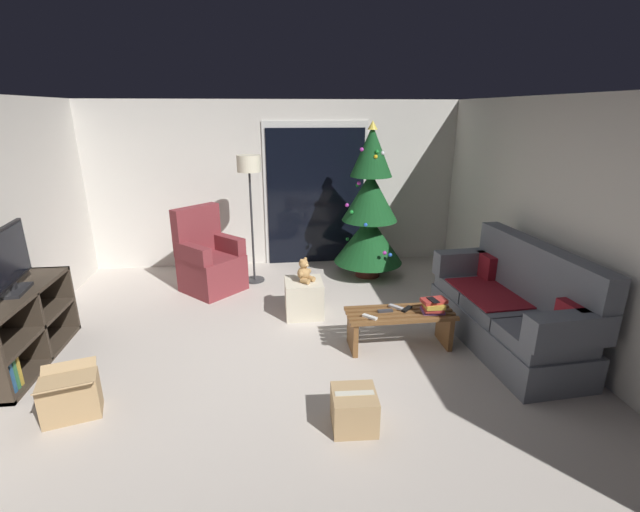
{
  "coord_description": "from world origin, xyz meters",
  "views": [
    {
      "loc": [
        -0.13,
        -3.76,
        2.35
      ],
      "look_at": [
        0.4,
        0.7,
        0.85
      ],
      "focal_mm": 24.64,
      "sensor_mm": 36.0,
      "label": 1
    }
  ],
  "objects_px": {
    "book_stack": "(433,306)",
    "media_shelf": "(17,333)",
    "remote_white": "(370,317)",
    "floor_lamp": "(249,176)",
    "television": "(8,260)",
    "ottoman": "(304,298)",
    "teddy_bear_honey": "(304,272)",
    "cell_phone": "(433,300)",
    "cardboard_box_taped_mid_floor": "(354,409)",
    "cardboard_box_open_near_shelf": "(71,397)",
    "remote_graphite": "(385,311)",
    "coffee_table": "(400,323)",
    "remote_silver": "(396,307)",
    "couch": "(511,309)",
    "remote_black": "(407,309)",
    "christmas_tree": "(370,211)",
    "armchair": "(209,261)"
  },
  "relations": [
    {
      "from": "book_stack",
      "to": "media_shelf",
      "type": "bearing_deg",
      "value": 178.34
    },
    {
      "from": "remote_white",
      "to": "floor_lamp",
      "type": "distance_m",
      "value": 2.7
    },
    {
      "from": "book_stack",
      "to": "television",
      "type": "relative_size",
      "value": 0.32
    },
    {
      "from": "ottoman",
      "to": "teddy_bear_honey",
      "type": "height_order",
      "value": "teddy_bear_honey"
    },
    {
      "from": "cell_phone",
      "to": "teddy_bear_honey",
      "type": "height_order",
      "value": "teddy_bear_honey"
    },
    {
      "from": "cardboard_box_taped_mid_floor",
      "to": "cardboard_box_open_near_shelf",
      "type": "bearing_deg",
      "value": 170.36
    },
    {
      "from": "remote_graphite",
      "to": "media_shelf",
      "type": "height_order",
      "value": "media_shelf"
    },
    {
      "from": "coffee_table",
      "to": "remote_silver",
      "type": "xyz_separation_m",
      "value": [
        -0.02,
        0.1,
        0.14
      ]
    },
    {
      "from": "couch",
      "to": "remote_silver",
      "type": "height_order",
      "value": "couch"
    },
    {
      "from": "floor_lamp",
      "to": "media_shelf",
      "type": "relative_size",
      "value": 1.27
    },
    {
      "from": "coffee_table",
      "to": "teddy_bear_honey",
      "type": "height_order",
      "value": "teddy_bear_honey"
    },
    {
      "from": "television",
      "to": "cardboard_box_open_near_shelf",
      "type": "relative_size",
      "value": 1.65
    },
    {
      "from": "cell_phone",
      "to": "cardboard_box_open_near_shelf",
      "type": "height_order",
      "value": "cell_phone"
    },
    {
      "from": "floor_lamp",
      "to": "teddy_bear_honey",
      "type": "bearing_deg",
      "value": -62.27
    },
    {
      "from": "couch",
      "to": "remote_silver",
      "type": "bearing_deg",
      "value": 171.46
    },
    {
      "from": "remote_black",
      "to": "cardboard_box_open_near_shelf",
      "type": "relative_size",
      "value": 0.31
    },
    {
      "from": "remote_silver",
      "to": "book_stack",
      "type": "height_order",
      "value": "book_stack"
    },
    {
      "from": "remote_silver",
      "to": "christmas_tree",
      "type": "bearing_deg",
      "value": 42.74
    },
    {
      "from": "couch",
      "to": "cardboard_box_taped_mid_floor",
      "type": "distance_m",
      "value": 2.15
    },
    {
      "from": "television",
      "to": "teddy_bear_honey",
      "type": "xyz_separation_m",
      "value": [
        2.75,
        0.74,
        -0.51
      ]
    },
    {
      "from": "book_stack",
      "to": "armchair",
      "type": "xyz_separation_m",
      "value": [
        -2.45,
        1.86,
        -0.06
      ]
    },
    {
      "from": "teddy_bear_honey",
      "to": "couch",
      "type": "bearing_deg",
      "value": -24.56
    },
    {
      "from": "book_stack",
      "to": "ottoman",
      "type": "xyz_separation_m",
      "value": [
        -1.24,
        0.92,
        -0.25
      ]
    },
    {
      "from": "cardboard_box_taped_mid_floor",
      "to": "remote_silver",
      "type": "bearing_deg",
      "value": 61.34
    },
    {
      "from": "remote_silver",
      "to": "armchair",
      "type": "height_order",
      "value": "armchair"
    },
    {
      "from": "remote_black",
      "to": "floor_lamp",
      "type": "relative_size",
      "value": 0.09
    },
    {
      "from": "remote_graphite",
      "to": "armchair",
      "type": "relative_size",
      "value": 0.14
    },
    {
      "from": "television",
      "to": "cardboard_box_taped_mid_floor",
      "type": "height_order",
      "value": "television"
    },
    {
      "from": "couch",
      "to": "remote_white",
      "type": "relative_size",
      "value": 12.73
    },
    {
      "from": "remote_white",
      "to": "cardboard_box_taped_mid_floor",
      "type": "xyz_separation_m",
      "value": [
        -0.36,
        -1.05,
        -0.26
      ]
    },
    {
      "from": "remote_black",
      "to": "christmas_tree",
      "type": "relative_size",
      "value": 0.07
    },
    {
      "from": "ottoman",
      "to": "cardboard_box_taped_mid_floor",
      "type": "height_order",
      "value": "ottoman"
    },
    {
      "from": "remote_black",
      "to": "book_stack",
      "type": "distance_m",
      "value": 0.27
    },
    {
      "from": "coffee_table",
      "to": "remote_black",
      "type": "relative_size",
      "value": 7.05
    },
    {
      "from": "remote_white",
      "to": "ottoman",
      "type": "distance_m",
      "value": 1.14
    },
    {
      "from": "couch",
      "to": "television",
      "type": "relative_size",
      "value": 2.37
    },
    {
      "from": "couch",
      "to": "coffee_table",
      "type": "relative_size",
      "value": 1.8
    },
    {
      "from": "remote_black",
      "to": "television",
      "type": "xyz_separation_m",
      "value": [
        -3.74,
        0.08,
        0.65
      ]
    },
    {
      "from": "teddy_bear_honey",
      "to": "coffee_table",
      "type": "bearing_deg",
      "value": -43.52
    },
    {
      "from": "couch",
      "to": "cardboard_box_taped_mid_floor",
      "type": "height_order",
      "value": "couch"
    },
    {
      "from": "remote_silver",
      "to": "cardboard_box_open_near_shelf",
      "type": "bearing_deg",
      "value": 153.73
    },
    {
      "from": "remote_black",
      "to": "cardboard_box_taped_mid_floor",
      "type": "xyz_separation_m",
      "value": [
        -0.78,
        -1.18,
        -0.26
      ]
    },
    {
      "from": "coffee_table",
      "to": "remote_black",
      "type": "bearing_deg",
      "value": 25.71
    },
    {
      "from": "media_shelf",
      "to": "television",
      "type": "height_order",
      "value": "television"
    },
    {
      "from": "remote_silver",
      "to": "christmas_tree",
      "type": "relative_size",
      "value": 0.07
    },
    {
      "from": "remote_white",
      "to": "couch",
      "type": "bearing_deg",
      "value": -45.38
    },
    {
      "from": "cell_phone",
      "to": "television",
      "type": "xyz_separation_m",
      "value": [
        -3.97,
        0.2,
        0.52
      ]
    },
    {
      "from": "remote_white",
      "to": "remote_graphite",
      "type": "distance_m",
      "value": 0.22
    },
    {
      "from": "book_stack",
      "to": "cardboard_box_open_near_shelf",
      "type": "distance_m",
      "value": 3.33
    },
    {
      "from": "armchair",
      "to": "book_stack",
      "type": "bearing_deg",
      "value": -37.23
    }
  ]
}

